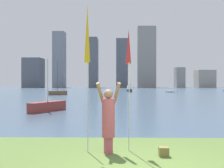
{
  "coord_description": "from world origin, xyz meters",
  "views": [
    {
      "loc": [
        -0.67,
        -5.74,
        1.93
      ],
      "look_at": [
        -1.05,
        16.8,
        1.82
      ],
      "focal_mm": 41.99,
      "sensor_mm": 36.0,
      "label": 1
    }
  ],
  "objects_px": {
    "bag": "(164,152)",
    "sailboat_2": "(48,106)",
    "kite_flag_right": "(129,50)",
    "kite_flag_left": "(87,36)",
    "sailboat_6": "(170,91)",
    "sailboat_1": "(57,93)",
    "person": "(108,118)",
    "sailboat_0": "(129,86)"
  },
  "relations": [
    {
      "from": "kite_flag_right",
      "to": "sailboat_1",
      "type": "relative_size",
      "value": 0.63
    },
    {
      "from": "sailboat_6",
      "to": "kite_flag_left",
      "type": "bearing_deg",
      "value": -104.35
    },
    {
      "from": "kite_flag_left",
      "to": "bag",
      "type": "bearing_deg",
      "value": -7.84
    },
    {
      "from": "sailboat_0",
      "to": "sailboat_6",
      "type": "height_order",
      "value": "sailboat_0"
    },
    {
      "from": "sailboat_1",
      "to": "sailboat_2",
      "type": "relative_size",
      "value": 1.56
    },
    {
      "from": "kite_flag_right",
      "to": "sailboat_1",
      "type": "height_order",
      "value": "sailboat_1"
    },
    {
      "from": "person",
      "to": "kite_flag_right",
      "type": "bearing_deg",
      "value": 26.59
    },
    {
      "from": "bag",
      "to": "sailboat_6",
      "type": "xyz_separation_m",
      "value": [
        9.36,
        44.82,
        0.13
      ]
    },
    {
      "from": "person",
      "to": "sailboat_1",
      "type": "distance_m",
      "value": 35.26
    },
    {
      "from": "kite_flag_right",
      "to": "bag",
      "type": "xyz_separation_m",
      "value": [
        0.89,
        -0.75,
        -2.77
      ]
    },
    {
      "from": "person",
      "to": "sailboat_2",
      "type": "relative_size",
      "value": 0.55
    },
    {
      "from": "sailboat_6",
      "to": "sailboat_0",
      "type": "bearing_deg",
      "value": 150.56
    },
    {
      "from": "kite_flag_right",
      "to": "sailboat_1",
      "type": "bearing_deg",
      "value": 106.08
    },
    {
      "from": "bag",
      "to": "sailboat_0",
      "type": "relative_size",
      "value": 0.06
    },
    {
      "from": "sailboat_0",
      "to": "sailboat_1",
      "type": "xyz_separation_m",
      "value": [
        -12.11,
        -14.88,
        -0.93
      ]
    },
    {
      "from": "kite_flag_left",
      "to": "sailboat_6",
      "type": "relative_size",
      "value": 1.17
    },
    {
      "from": "kite_flag_right",
      "to": "sailboat_0",
      "type": "distance_m",
      "value": 48.57
    },
    {
      "from": "kite_flag_left",
      "to": "kite_flag_right",
      "type": "relative_size",
      "value": 1.17
    },
    {
      "from": "person",
      "to": "kite_flag_left",
      "type": "xyz_separation_m",
      "value": [
        -0.57,
        -0.02,
        2.25
      ]
    },
    {
      "from": "person",
      "to": "sailboat_1",
      "type": "relative_size",
      "value": 0.35
    },
    {
      "from": "kite_flag_left",
      "to": "sailboat_6",
      "type": "height_order",
      "value": "kite_flag_left"
    },
    {
      "from": "sailboat_2",
      "to": "bag",
      "type": "bearing_deg",
      "value": -61.11
    },
    {
      "from": "kite_flag_left",
      "to": "sailboat_0",
      "type": "bearing_deg",
      "value": 85.83
    },
    {
      "from": "sailboat_0",
      "to": "sailboat_6",
      "type": "xyz_separation_m",
      "value": [
        7.82,
        -4.42,
        -1.06
      ]
    },
    {
      "from": "kite_flag_right",
      "to": "sailboat_1",
      "type": "xyz_separation_m",
      "value": [
        -9.69,
        33.6,
        -2.5
      ]
    },
    {
      "from": "bag",
      "to": "kite_flag_left",
      "type": "bearing_deg",
      "value": 172.16
    },
    {
      "from": "kite_flag_right",
      "to": "sailboat_2",
      "type": "height_order",
      "value": "sailboat_2"
    },
    {
      "from": "kite_flag_left",
      "to": "bag",
      "type": "height_order",
      "value": "kite_flag_left"
    },
    {
      "from": "sailboat_0",
      "to": "bag",
      "type": "bearing_deg",
      "value": -91.78
    },
    {
      "from": "kite_flag_right",
      "to": "kite_flag_left",
      "type": "bearing_deg",
      "value": -157.56
    },
    {
      "from": "kite_flag_left",
      "to": "sailboat_1",
      "type": "xyz_separation_m",
      "value": [
        -8.54,
        34.08,
        -2.82
      ]
    },
    {
      "from": "kite_flag_left",
      "to": "sailboat_6",
      "type": "bearing_deg",
      "value": 75.65
    },
    {
      "from": "bag",
      "to": "sailboat_2",
      "type": "relative_size",
      "value": 0.07
    },
    {
      "from": "kite_flag_left",
      "to": "sailboat_2",
      "type": "height_order",
      "value": "kite_flag_left"
    },
    {
      "from": "kite_flag_left",
      "to": "sailboat_0",
      "type": "relative_size",
      "value": 0.9
    },
    {
      "from": "bag",
      "to": "sailboat_1",
      "type": "xyz_separation_m",
      "value": [
        -10.57,
        34.36,
        0.27
      ]
    },
    {
      "from": "person",
      "to": "sailboat_2",
      "type": "bearing_deg",
      "value": 101.49
    },
    {
      "from": "person",
      "to": "sailboat_6",
      "type": "xyz_separation_m",
      "value": [
        10.82,
        44.52,
        -0.7
      ]
    },
    {
      "from": "person",
      "to": "sailboat_0",
      "type": "relative_size",
      "value": 0.43
    },
    {
      "from": "person",
      "to": "bag",
      "type": "height_order",
      "value": "person"
    },
    {
      "from": "sailboat_6",
      "to": "bag",
      "type": "bearing_deg",
      "value": -101.79
    },
    {
      "from": "kite_flag_right",
      "to": "sailboat_0",
      "type": "height_order",
      "value": "sailboat_0"
    }
  ]
}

